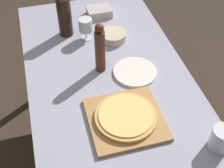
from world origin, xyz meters
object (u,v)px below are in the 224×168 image
Objects in this scene: pizza at (125,116)px; pepper_mill at (100,49)px; wine_glass at (86,26)px; small_bowl at (113,36)px; wine_bottle at (64,13)px.

pizza is 0.99× the size of pepper_mill.
wine_glass reaches higher than small_bowl.
wine_glass is at bearing 93.59° from pepper_mill.
wine_glass is at bearing 93.86° from pizza.
wine_bottle is 0.37m from pepper_mill.
wine_bottle is at bearing 101.72° from pizza.
wine_bottle is at bearing 153.72° from small_bowl.
pepper_mill is at bearing -70.92° from wine_bottle.
wine_glass reaches higher than pizza.
wine_bottle reaches higher than pizza.
small_bowl is at bearing -19.43° from wine_glass.
pepper_mill is 1.91× the size of small_bowl.
wine_bottle is 2.35× the size of small_bowl.
pepper_mill reaches higher than wine_glass.
wine_bottle is (-0.15, 0.71, 0.11)m from pizza.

